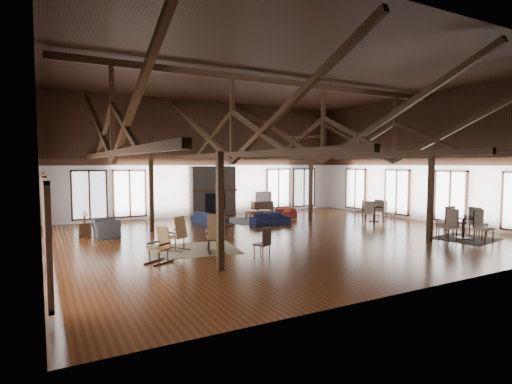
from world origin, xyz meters
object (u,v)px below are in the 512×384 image
sofa_orange (286,212)px  tv_console (262,207)px  coffee_table (258,211)px  armchair (105,228)px  cafe_table_far (374,211)px  sofa_navy_front (270,219)px  sofa_navy_left (210,218)px  cafe_table_near (463,224)px

sofa_orange → tv_console: bearing=-164.5°
coffee_table → tv_console: tv_console is taller
armchair → cafe_table_far: bearing=-100.7°
sofa_navy_front → coffee_table: bearing=83.7°
armchair → tv_console: bearing=-68.4°
sofa_navy_left → armchair: armchair is taller
armchair → cafe_table_far: cafe_table_far is taller
sofa_navy_left → coffee_table: sofa_navy_left is taller
sofa_navy_left → sofa_orange: size_ratio=1.10×
tv_console → sofa_navy_front: bearing=-115.1°
sofa_navy_left → tv_console: size_ratio=1.57×
armchair → cafe_table_near: size_ratio=0.49×
sofa_navy_front → tv_console: 4.73m
sofa_orange → coffee_table: 1.79m
sofa_navy_front → tv_console: tv_console is taller
sofa_orange → cafe_table_near: size_ratio=0.81×
armchair → tv_console: 9.78m
armchair → sofa_navy_left: bearing=-79.5°
sofa_navy_front → coffee_table: sofa_navy_front is taller
sofa_navy_front → sofa_orange: bearing=45.0°
tv_console → armchair: bearing=-156.1°
sofa_navy_front → sofa_orange: sofa_navy_front is taller
sofa_navy_left → armchair: size_ratio=1.81×
sofa_navy_left → cafe_table_far: size_ratio=1.00×
armchair → cafe_table_near: (11.44, -6.53, 0.21)m
coffee_table → tv_console: bearing=75.8°
sofa_orange → coffee_table: sofa_orange is taller
armchair → cafe_table_near: 13.18m
sofa_navy_left → coffee_table: bearing=-98.1°
sofa_navy_front → cafe_table_far: cafe_table_far is taller
sofa_orange → cafe_table_far: bearing=56.9°
cafe_table_near → sofa_orange: bearing=107.2°
tv_console → coffee_table: bearing=-123.5°
armchair → cafe_table_far: size_ratio=0.56×
coffee_table → tv_console: size_ratio=1.13×
cafe_table_far → armchair: bearing=171.6°
sofa_navy_front → coffee_table: 1.63m
coffee_table → armchair: size_ratio=1.31×
sofa_navy_left → sofa_orange: (4.36, 0.49, -0.02)m
sofa_navy_left → armchair: (-4.58, -1.04, 0.06)m
coffee_table → armchair: 7.29m
cafe_table_near → cafe_table_far: (0.39, 4.79, -0.07)m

